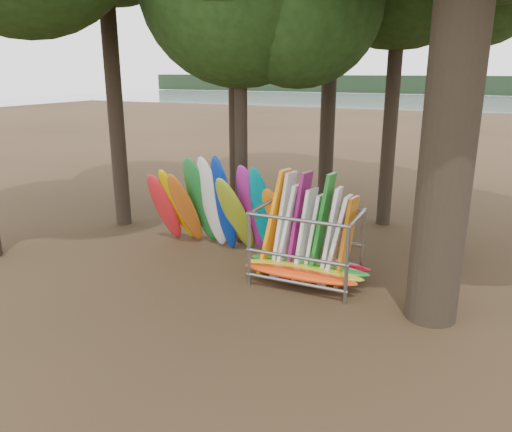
% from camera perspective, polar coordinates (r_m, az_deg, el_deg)
% --- Properties ---
extents(ground, '(120.00, 120.00, 0.00)m').
position_cam_1_polar(ground, '(12.83, -3.53, -7.64)').
color(ground, '#47331E').
rests_on(ground, ground).
extents(lake, '(160.00, 160.00, 0.00)m').
position_cam_1_polar(lake, '(70.68, 20.92, 11.09)').
color(lake, gray).
rests_on(lake, ground).
extents(far_shore, '(160.00, 4.00, 4.00)m').
position_cam_1_polar(far_shore, '(120.43, 23.16, 13.57)').
color(far_shore, black).
rests_on(far_shore, ground).
extents(kayak_row, '(4.63, 2.04, 3.09)m').
position_cam_1_polar(kayak_row, '(14.65, -4.39, 0.87)').
color(kayak_row, red).
rests_on(kayak_row, ground).
extents(storage_rack, '(3.21, 1.53, 2.88)m').
position_cam_1_polar(storage_rack, '(12.57, 5.80, -3.69)').
color(storage_rack, slate).
rests_on(storage_rack, ground).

